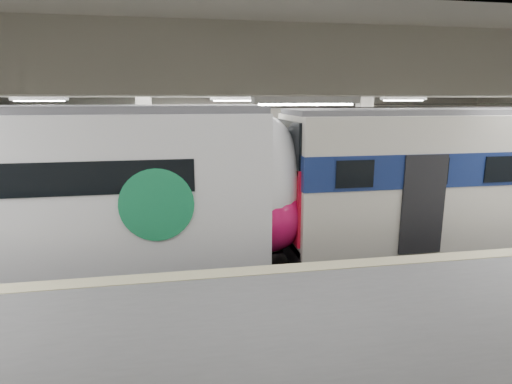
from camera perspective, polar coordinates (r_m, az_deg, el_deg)
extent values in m
cube|color=black|center=(13.39, -1.44, -9.60)|extent=(36.00, 24.00, 0.10)
cube|color=silver|center=(12.42, -1.59, 15.09)|extent=(36.00, 24.00, 0.20)
cube|color=beige|center=(22.46, -5.46, 6.71)|extent=(30.00, 0.10, 5.50)
cube|color=#5B5B5E|center=(7.52, 6.93, -23.77)|extent=(30.00, 7.00, 1.10)
cube|color=#BEB286|center=(9.99, 1.45, -10.33)|extent=(30.00, 0.50, 0.02)
cube|color=beige|center=(15.47, -14.33, 3.79)|extent=(0.50, 0.50, 5.50)
cube|color=beige|center=(16.90, 13.91, 4.52)|extent=(0.50, 0.50, 5.50)
cube|color=beige|center=(12.41, -1.58, 13.70)|extent=(30.00, 18.00, 0.50)
cube|color=#59544C|center=(13.34, -1.45, -9.09)|extent=(30.00, 1.52, 0.16)
cube|color=#59544C|center=(18.53, -4.08, -2.90)|extent=(30.00, 1.52, 0.16)
cylinder|color=black|center=(12.41, -1.56, 11.16)|extent=(30.00, 0.03, 0.03)
cylinder|color=black|center=(17.87, -4.31, 11.53)|extent=(30.00, 0.03, 0.03)
cube|color=white|center=(10.44, 0.14, 12.13)|extent=(26.00, 8.40, 0.12)
cube|color=white|center=(13.26, -29.48, 0.22)|extent=(13.59, 3.03, 4.08)
ellipsoid|color=white|center=(12.73, 0.72, 1.41)|extent=(2.40, 2.97, 3.99)
ellipsoid|color=#C31050|center=(12.96, 1.23, -2.47)|extent=(2.55, 3.03, 2.45)
cylinder|color=#17814D|center=(11.06, -13.10, -1.71)|extent=(1.88, 0.06, 1.88)
cube|color=#4C4C51|center=(13.04, -30.49, 9.44)|extent=(13.59, 2.49, 0.20)
cube|color=black|center=(13.83, -28.50, -8.68)|extent=(13.59, 2.12, 0.70)
cube|color=beige|center=(16.18, 29.23, 2.02)|extent=(14.00, 3.07, 3.98)
cube|color=navy|center=(16.11, 29.41, 3.69)|extent=(14.04, 3.13, 0.97)
cube|color=red|center=(13.04, 4.27, -1.08)|extent=(0.08, 2.61, 2.19)
cube|color=black|center=(12.76, 4.39, 6.25)|extent=(0.08, 2.45, 1.43)
cube|color=#4C4C51|center=(15.99, 30.02, 9.33)|extent=(14.00, 2.39, 0.16)
cube|color=black|center=(16.65, 28.44, -5.24)|extent=(14.00, 2.15, 0.70)
cube|color=white|center=(18.88, -28.12, 2.89)|extent=(13.52, 3.21, 3.64)
cube|color=#17814D|center=(18.82, -28.27, 4.33)|extent=(13.56, 3.27, 0.77)
cube|color=#4C4C51|center=(18.71, -28.73, 8.69)|extent=(13.50, 2.73, 0.16)
cube|color=black|center=(19.27, -27.51, -3.04)|extent=(13.51, 2.92, 0.60)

